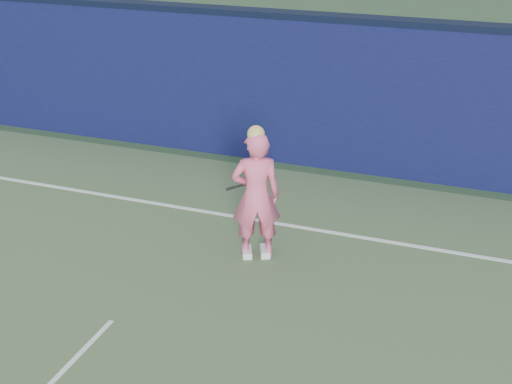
% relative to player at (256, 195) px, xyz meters
% --- Properties ---
extents(ground, '(80.00, 80.00, 0.00)m').
position_rel_player_xyz_m(ground, '(-1.00, -3.03, -0.88)').
color(ground, '#294228').
rests_on(ground, ground).
extents(backstop_wall, '(24.00, 0.40, 2.50)m').
position_rel_player_xyz_m(backstop_wall, '(-1.00, 3.47, 0.37)').
color(backstop_wall, '#0C0E38').
rests_on(backstop_wall, ground).
extents(wall_cap, '(24.00, 0.42, 0.10)m').
position_rel_player_xyz_m(wall_cap, '(-1.00, 3.47, 1.67)').
color(wall_cap, black).
rests_on(wall_cap, backstop_wall).
extents(player, '(0.75, 0.64, 1.82)m').
position_rel_player_xyz_m(player, '(0.00, 0.00, 0.00)').
color(player, '#F8608B').
rests_on(player, ground).
extents(racket, '(0.52, 0.26, 0.29)m').
position_rel_player_xyz_m(racket, '(-0.18, 0.39, -0.01)').
color(racket, black).
rests_on(racket, ground).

